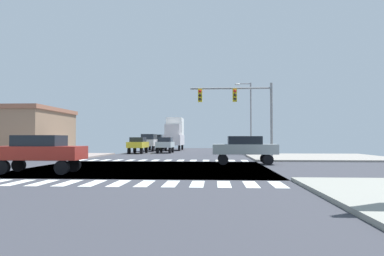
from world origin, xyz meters
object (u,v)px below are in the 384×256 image
(sedan_middle_4, at_px, (138,144))
(box_truck_trailing_2, at_px, (175,133))
(street_lamp, at_px, (248,111))
(suv_outer_1, at_px, (149,141))
(pickup_nearside_1, at_px, (157,141))
(sedan_crossing_2, at_px, (245,148))
(sedan_inner_5, at_px, (165,144))
(sedan_farside_1, at_px, (40,151))
(traffic_signal_mast, at_px, (239,103))

(sedan_middle_4, bearing_deg, box_truck_trailing_2, -104.44)
(street_lamp, bearing_deg, box_truck_trailing_2, 122.33)
(suv_outer_1, bearing_deg, pickup_nearside_1, -90.00)
(street_lamp, distance_m, sedan_crossing_2, 14.28)
(street_lamp, distance_m, pickup_nearside_1, 21.34)
(sedan_inner_5, bearing_deg, pickup_nearside_1, -75.98)
(sedan_farside_1, xyz_separation_m, sedan_crossing_2, (10.72, 7.00, 0.00))
(street_lamp, height_order, suv_outer_1, street_lamp)
(pickup_nearside_1, distance_m, sedan_crossing_2, 32.61)
(suv_outer_1, bearing_deg, sedan_crossing_2, 114.18)
(pickup_nearside_1, distance_m, sedan_middle_4, 13.59)
(traffic_signal_mast, relative_size, suv_outer_1, 1.39)
(traffic_signal_mast, distance_m, sedan_farside_1, 15.44)
(street_lamp, relative_size, pickup_nearside_1, 1.50)
(traffic_signal_mast, height_order, sedan_inner_5, traffic_signal_mast)
(sedan_middle_4, bearing_deg, sedan_farside_1, 90.50)
(traffic_signal_mast, bearing_deg, pickup_nearside_1, 111.81)
(sedan_crossing_2, bearing_deg, suv_outer_1, -155.82)
(sedan_farside_1, xyz_separation_m, box_truck_trailing_2, (2.79, 35.78, 1.45))
(pickup_nearside_1, xyz_separation_m, box_truck_trailing_2, (3.00, -1.94, 1.27))
(traffic_signal_mast, xyz_separation_m, pickup_nearside_1, (-10.81, 27.02, -3.18))
(pickup_nearside_1, xyz_separation_m, sedan_inner_5, (3.00, -12.02, -0.17))
(street_lamp, height_order, sedan_crossing_2, street_lamp)
(sedan_farside_1, distance_m, sedan_inner_5, 25.86)
(sedan_middle_4, xyz_separation_m, sedan_inner_5, (3.00, 1.58, 0.00))
(box_truck_trailing_2, relative_size, sedan_middle_4, 1.67)
(box_truck_trailing_2, xyz_separation_m, sedan_middle_4, (-3.00, -11.65, -1.45))
(sedan_inner_5, bearing_deg, sedan_crossing_2, 112.98)
(pickup_nearside_1, xyz_separation_m, sedan_farside_1, (0.21, -37.73, -0.17))
(pickup_nearside_1, relative_size, box_truck_trailing_2, 0.71)
(sedan_farside_1, bearing_deg, box_truck_trailing_2, -4.46)
(sedan_middle_4, bearing_deg, sedan_crossing_2, 122.54)
(sedan_farside_1, relative_size, sedan_middle_4, 1.00)
(pickup_nearside_1, height_order, sedan_middle_4, pickup_nearside_1)
(traffic_signal_mast, xyz_separation_m, street_lamp, (1.70, 10.05, 0.13))
(pickup_nearside_1, height_order, box_truck_trailing_2, box_truck_trailing_2)
(street_lamp, distance_m, sedan_inner_5, 11.27)
(sedan_farside_1, distance_m, box_truck_trailing_2, 35.92)
(sedan_inner_5, bearing_deg, traffic_signal_mast, 117.51)
(traffic_signal_mast, relative_size, sedan_inner_5, 1.49)
(street_lamp, distance_m, sedan_middle_4, 13.42)
(pickup_nearside_1, bearing_deg, sedan_crossing_2, 109.59)
(street_lamp, xyz_separation_m, sedan_farside_1, (-12.30, -20.76, -3.48))
(sedan_farside_1, relative_size, sedan_inner_5, 1.00)
(sedan_crossing_2, xyz_separation_m, suv_outer_1, (-10.93, 24.35, 0.28))
(sedan_farside_1, xyz_separation_m, sedan_inner_5, (2.79, 25.71, 0.00))
(sedan_farside_1, bearing_deg, sedan_inner_5, -6.20)
(sedan_farside_1, relative_size, box_truck_trailing_2, 0.60)
(pickup_nearside_1, xyz_separation_m, sedan_middle_4, (0.00, -13.59, -0.17))
(sedan_middle_4, relative_size, sedan_inner_5, 1.00)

